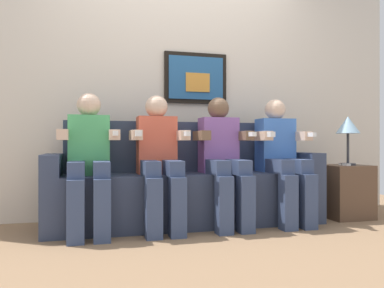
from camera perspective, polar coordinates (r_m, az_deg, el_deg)
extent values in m
plane|color=#8C6B4C|center=(3.13, 0.73, -12.93)|extent=(6.18, 6.18, 0.00)
cube|color=beige|center=(3.84, -2.42, 9.00)|extent=(4.75, 0.05, 2.60)
cube|color=black|center=(3.85, 0.55, 9.71)|extent=(0.63, 0.03, 0.50)
cube|color=#26598C|center=(3.84, 0.61, 9.75)|extent=(0.55, 0.02, 0.42)
cube|color=orange|center=(3.82, 0.85, 9.09)|extent=(0.24, 0.02, 0.18)
cube|color=#333D56|center=(3.36, -0.63, -8.12)|extent=(2.07, 0.58, 0.45)
cube|color=#333D56|center=(3.54, -1.52, -0.40)|extent=(2.07, 0.14, 0.45)
cube|color=#333D56|center=(3.26, -19.97, -6.88)|extent=(0.14, 0.58, 0.62)
cube|color=#333D56|center=(3.78, 15.93, -5.92)|extent=(0.14, 0.58, 0.62)
cube|color=#4CB266|center=(3.21, -15.02, -0.18)|extent=(0.32, 0.20, 0.48)
sphere|color=beige|center=(3.23, -15.02, 5.61)|extent=(0.19, 0.19, 0.19)
cube|color=#38476B|center=(3.02, -16.73, -3.61)|extent=(0.12, 0.40, 0.12)
cube|color=#38476B|center=(3.02, -13.31, -3.61)|extent=(0.12, 0.40, 0.12)
cube|color=#38476B|center=(2.85, -16.84, -9.58)|extent=(0.12, 0.12, 0.45)
cube|color=#38476B|center=(2.85, -13.18, -9.58)|extent=(0.12, 0.12, 0.45)
cube|color=beige|center=(3.10, -18.53, 1.29)|extent=(0.08, 0.28, 0.08)
cube|color=beige|center=(3.10, -11.50, 1.29)|extent=(0.08, 0.28, 0.08)
cube|color=white|center=(2.94, -11.31, 1.56)|extent=(0.04, 0.13, 0.04)
cube|color=#D8593F|center=(3.26, -5.28, -0.18)|extent=(0.32, 0.20, 0.48)
sphere|color=beige|center=(3.28, -5.28, 5.53)|extent=(0.19, 0.19, 0.19)
cube|color=#38476B|center=(3.05, -6.31, -3.57)|extent=(0.12, 0.40, 0.12)
cube|color=#38476B|center=(3.09, -3.00, -3.53)|extent=(0.12, 0.40, 0.12)
cube|color=#38476B|center=(2.89, -5.69, -9.46)|extent=(0.12, 0.12, 0.45)
cube|color=#38476B|center=(2.92, -2.17, -9.35)|extent=(0.12, 0.12, 0.45)
cube|color=beige|center=(3.12, -8.35, 1.29)|extent=(0.08, 0.28, 0.08)
cube|color=beige|center=(3.18, -1.54, 1.26)|extent=(0.08, 0.28, 0.08)
cube|color=white|center=(3.03, -0.83, 1.51)|extent=(0.04, 0.13, 0.04)
cube|color=white|center=(2.96, -7.99, 1.55)|extent=(0.04, 0.10, 0.04)
cube|color=#8C59A5|center=(3.40, 3.92, -0.17)|extent=(0.32, 0.20, 0.48)
sphere|color=brown|center=(3.41, 3.92, 5.30)|extent=(0.19, 0.19, 0.19)
cube|color=#38476B|center=(3.19, 3.56, -3.42)|extent=(0.12, 0.40, 0.12)
cube|color=#38476B|center=(3.25, 6.58, -3.35)|extent=(0.12, 0.40, 0.12)
cube|color=#38476B|center=(3.03, 4.79, -9.02)|extent=(0.12, 0.12, 0.45)
cube|color=#38476B|center=(3.09, 7.96, -8.83)|extent=(0.12, 0.12, 0.45)
cube|color=brown|center=(3.23, 1.43, 1.24)|extent=(0.08, 0.28, 0.08)
cube|color=brown|center=(3.35, 7.66, 1.20)|extent=(0.08, 0.28, 0.08)
cube|color=white|center=(3.21, 8.77, 1.43)|extent=(0.04, 0.13, 0.04)
cube|color=#3F72CC|center=(3.62, 12.21, -0.16)|extent=(0.32, 0.20, 0.48)
sphere|color=beige|center=(3.63, 12.21, 4.99)|extent=(0.19, 0.19, 0.19)
cube|color=#38476B|center=(3.40, 12.41, -3.20)|extent=(0.12, 0.40, 0.12)
cube|color=#38476B|center=(3.49, 15.04, -3.12)|extent=(0.12, 0.40, 0.12)
cube|color=#38476B|center=(3.26, 14.06, -8.39)|extent=(0.12, 0.12, 0.45)
cube|color=#38476B|center=(3.35, 16.78, -8.16)|extent=(0.12, 0.12, 0.45)
cube|color=beige|center=(3.42, 10.31, 1.17)|extent=(0.08, 0.28, 0.08)
cube|color=beige|center=(3.60, 15.78, 1.11)|extent=(0.08, 0.28, 0.08)
cube|color=white|center=(3.47, 17.13, 1.32)|extent=(0.04, 0.13, 0.04)
cube|color=white|center=(3.28, 11.51, 1.40)|extent=(0.04, 0.10, 0.04)
cube|color=brown|center=(3.96, 21.70, -6.52)|extent=(0.40, 0.40, 0.50)
cylinder|color=#333338|center=(3.91, 22.09, -2.79)|extent=(0.14, 0.14, 0.02)
cylinder|color=#333338|center=(3.90, 22.09, -0.59)|extent=(0.02, 0.02, 0.28)
cone|color=#8CB2CC|center=(3.90, 22.09, 2.64)|extent=(0.22, 0.22, 0.16)
cube|color=white|center=(3.86, 21.66, -2.82)|extent=(0.04, 0.13, 0.02)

